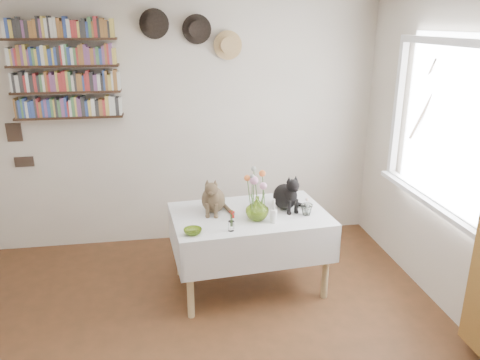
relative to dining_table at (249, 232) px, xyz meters
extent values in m
cube|color=beige|center=(-0.48, 1.13, 0.72)|extent=(4.04, 0.04, 2.54)
cube|color=white|center=(1.49, -0.34, 0.97)|extent=(0.01, 1.40, 1.20)
cube|color=white|center=(1.49, -0.34, 1.60)|extent=(0.06, 1.52, 0.06)
cube|color=white|center=(1.49, -0.34, 0.34)|extent=(0.06, 1.52, 0.06)
cube|color=white|center=(1.49, 0.39, 0.97)|extent=(0.06, 0.06, 1.20)
cube|color=white|center=(1.46, -0.34, 0.34)|extent=(0.12, 1.50, 0.04)
cube|color=white|center=(0.00, 0.00, 0.15)|extent=(1.39, 0.96, 0.06)
cylinder|color=tan|center=(-0.55, -0.39, -0.21)|extent=(0.06, 0.06, 0.65)
cylinder|color=tan|center=(0.61, -0.29, -0.21)|extent=(0.06, 0.06, 0.65)
cylinder|color=tan|center=(-0.61, 0.29, -0.21)|extent=(0.06, 0.06, 0.65)
cylinder|color=tan|center=(0.55, 0.39, -0.21)|extent=(0.06, 0.06, 0.65)
imported|color=#AFD447|center=(0.04, -0.14, 0.28)|extent=(0.25, 0.25, 0.20)
imported|color=#AFD447|center=(-0.51, -0.34, 0.20)|extent=(0.15, 0.15, 0.04)
imported|color=white|center=(0.47, -0.11, 0.22)|extent=(0.12, 0.12, 0.10)
cylinder|color=white|center=(0.16, -0.22, 0.23)|extent=(0.06, 0.06, 0.11)
cylinder|color=white|center=(0.16, -0.22, 0.33)|extent=(0.02, 0.02, 0.09)
cylinder|color=white|center=(-0.21, -0.32, 0.21)|extent=(0.05, 0.05, 0.08)
cone|color=white|center=(0.52, 0.02, 0.21)|extent=(0.05, 0.05, 0.07)
sphere|color=beige|center=(0.52, 0.02, 0.26)|extent=(0.03, 0.03, 0.03)
cylinder|color=#4C7233|center=(0.01, -0.13, 0.37)|extent=(0.01, 0.01, 0.30)
sphere|color=pink|center=(0.01, -0.13, 0.52)|extent=(0.07, 0.07, 0.07)
cylinder|color=#4C7233|center=(0.08, -0.16, 0.35)|extent=(0.01, 0.01, 0.26)
sphere|color=pink|center=(0.08, -0.16, 0.48)|extent=(0.06, 0.06, 0.06)
cylinder|color=#4C7233|center=(0.10, -0.11, 0.39)|extent=(0.01, 0.01, 0.34)
sphere|color=orange|center=(0.10, -0.11, 0.56)|extent=(0.06, 0.06, 0.06)
cylinder|color=#4C7233|center=(-0.02, -0.10, 0.38)|extent=(0.01, 0.01, 0.31)
sphere|color=orange|center=(-0.02, -0.10, 0.53)|extent=(0.05, 0.05, 0.05)
cylinder|color=#4C7233|center=(0.04, -0.09, 0.41)|extent=(0.01, 0.01, 0.37)
sphere|color=#999E93|center=(0.04, -0.09, 0.59)|extent=(0.04, 0.04, 0.04)
cylinder|color=#4C7233|center=(-0.01, -0.17, 0.39)|extent=(0.01, 0.01, 0.33)
sphere|color=#999E93|center=(-0.01, -0.17, 0.55)|extent=(0.04, 0.04, 0.04)
cube|color=#321F13|center=(-1.58, 1.02, 0.87)|extent=(1.00, 0.16, 0.02)
cube|color=#321F13|center=(-1.58, 1.02, 1.11)|extent=(1.00, 0.16, 0.02)
cube|color=#321F13|center=(-1.58, 1.02, 1.35)|extent=(1.00, 0.16, 0.02)
cube|color=#321F13|center=(-1.58, 1.02, 1.59)|extent=(1.00, 0.16, 0.02)
cylinder|color=black|center=(-0.73, 1.07, 1.72)|extent=(0.28, 0.02, 0.28)
cylinder|color=black|center=(-0.73, 1.03, 1.72)|extent=(0.16, 0.08, 0.16)
cylinder|color=black|center=(-0.33, 1.07, 1.67)|extent=(0.28, 0.02, 0.28)
cylinder|color=black|center=(-0.33, 1.03, 1.67)|extent=(0.16, 0.08, 0.16)
cylinder|color=tan|center=(-0.03, 1.07, 1.52)|extent=(0.28, 0.02, 0.28)
cylinder|color=tan|center=(-0.03, 1.03, 1.52)|extent=(0.16, 0.08, 0.16)
cube|color=#38281E|center=(-2.13, 1.09, 0.72)|extent=(0.14, 0.02, 0.18)
cube|color=#38281E|center=(-2.08, 1.09, 0.42)|extent=(0.18, 0.02, 0.10)
camera|label=1|loc=(-0.68, -3.65, 1.75)|focal=35.00mm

